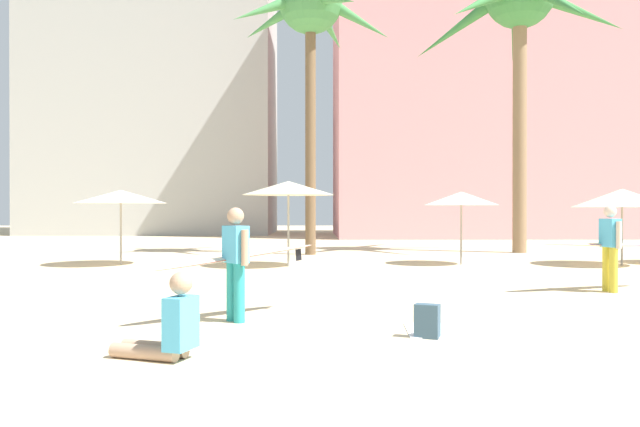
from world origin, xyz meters
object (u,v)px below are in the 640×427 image
object	(u,v)px
person_near_right	(607,245)
cafe_umbrella_1	(461,198)
cafe_umbrella_2	(121,197)
cafe_umbrella_5	(622,198)
person_far_left	(169,328)
beach_towel	(481,331)
cafe_umbrella_4	(288,188)
person_near_left	(237,258)
palm_tree_left	(311,14)
backpack	(427,321)
palm_tree_far_left	(519,11)

from	to	relation	value
person_near_right	cafe_umbrella_1	bearing A→B (deg)	-88.80
cafe_umbrella_2	cafe_umbrella_5	bearing A→B (deg)	-1.06
cafe_umbrella_2	person_far_left	world-z (taller)	cafe_umbrella_2
beach_towel	cafe_umbrella_4	bearing A→B (deg)	106.64
beach_towel	person_near_right	world-z (taller)	person_near_right
person_near_left	palm_tree_left	bearing A→B (deg)	-131.34
palm_tree_left	person_far_left	xyz separation A→B (m)	(-1.43, -16.13, -8.22)
cafe_umbrella_5	person_near_right	world-z (taller)	cafe_umbrella_5
cafe_umbrella_5	person_near_right	bearing A→B (deg)	-117.97
person_near_right	beach_towel	bearing A→B (deg)	37.54
cafe_umbrella_4	cafe_umbrella_5	xyz separation A→B (m)	(9.53, 0.26, -0.27)
backpack	person_near_left	distance (m)	2.92
person_near_right	person_near_left	distance (m)	7.58
palm_tree_left	cafe_umbrella_5	world-z (taller)	palm_tree_left
cafe_umbrella_4	person_near_left	size ratio (longest dim) A/B	1.10
palm_tree_far_left	person_near_left	bearing A→B (deg)	-120.86
cafe_umbrella_4	cafe_umbrella_5	bearing A→B (deg)	1.57
cafe_umbrella_2	cafe_umbrella_4	xyz separation A→B (m)	(4.85, -0.53, 0.23)
beach_towel	backpack	xyz separation A→B (m)	(-0.77, -0.41, 0.19)
cafe_umbrella_1	backpack	size ratio (longest dim) A/B	5.12
cafe_umbrella_1	cafe_umbrella_4	size ratio (longest dim) A/B	0.83
cafe_umbrella_1	person_near_right	size ratio (longest dim) A/B	0.71
palm_tree_left	cafe_umbrella_2	distance (m)	9.59
cafe_umbrella_2	cafe_umbrella_1	bearing A→B (deg)	0.59
cafe_umbrella_1	cafe_umbrella_5	bearing A→B (deg)	-4.65
cafe_umbrella_1	beach_towel	bearing A→B (deg)	-101.53
palm_tree_far_left	person_near_left	distance (m)	18.90
person_near_right	backpack	bearing A→B (deg)	34.61
palm_tree_far_left	cafe_umbrella_4	distance (m)	12.26
cafe_umbrella_4	beach_towel	size ratio (longest dim) A/B	1.34
palm_tree_far_left	cafe_umbrella_1	world-z (taller)	palm_tree_far_left
palm_tree_left	cafe_umbrella_4	size ratio (longest dim) A/B	3.91
person_far_left	backpack	bearing A→B (deg)	-139.10
palm_tree_left	cafe_umbrella_5	bearing A→B (deg)	-27.39
person_near_right	palm_tree_far_left	bearing A→B (deg)	-111.48
cafe_umbrella_5	cafe_umbrella_1	bearing A→B (deg)	175.35
beach_towel	person_far_left	distance (m)	4.05
beach_towel	backpack	size ratio (longest dim) A/B	4.60
palm_tree_left	person_far_left	size ratio (longest dim) A/B	10.52
cafe_umbrella_5	person_near_right	distance (m)	6.66
cafe_umbrella_2	person_near_left	world-z (taller)	cafe_umbrella_2
cafe_umbrella_1	beach_towel	xyz separation A→B (m)	(-2.11, -10.33, -1.92)
cafe_umbrella_1	backpack	distance (m)	11.25
palm_tree_far_left	cafe_umbrella_2	size ratio (longest dim) A/B	4.18
palm_tree_far_left	cafe_umbrella_4	bearing A→B (deg)	-145.04
cafe_umbrella_5	person_far_left	bearing A→B (deg)	-131.99
person_far_left	cafe_umbrella_2	bearing A→B (deg)	-51.32
cafe_umbrella_2	cafe_umbrella_4	size ratio (longest dim) A/B	1.01
palm_tree_left	cafe_umbrella_1	xyz separation A→B (m)	(4.40, -4.26, -6.63)
palm_tree_left	backpack	world-z (taller)	palm_tree_left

